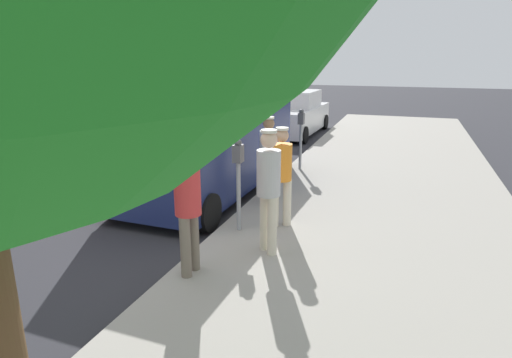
% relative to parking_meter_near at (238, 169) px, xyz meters
% --- Properties ---
extents(ground_plane, '(80.00, 80.00, 0.00)m').
position_rel_parking_meter_near_xyz_m(ground_plane, '(-1.35, -0.46, -1.18)').
color(ground_plane, '#2D2D33').
extents(sidewalk_slab, '(5.00, 32.00, 0.15)m').
position_rel_parking_meter_near_xyz_m(sidewalk_slab, '(2.15, -0.46, -1.11)').
color(sidewalk_slab, '#9E998E').
rests_on(sidewalk_slab, ground).
extents(parking_meter_near, '(0.14, 0.18, 1.52)m').
position_rel_parking_meter_near_xyz_m(parking_meter_near, '(0.00, 0.00, 0.00)').
color(parking_meter_near, gray).
rests_on(parking_meter_near, sidewalk_slab).
extents(parking_meter_far, '(0.14, 0.18, 1.52)m').
position_rel_parking_meter_near_xyz_m(parking_meter_far, '(0.00, 4.23, 0.00)').
color(parking_meter_far, gray).
rests_on(parking_meter_far, sidewalk_slab).
extents(pedestrian_in_orange, '(0.34, 0.34, 1.68)m').
position_rel_parking_meter_near_xyz_m(pedestrian_in_orange, '(0.60, 0.40, -0.07)').
color(pedestrian_in_orange, beige).
rests_on(pedestrian_in_orange, sidewalk_slab).
extents(pedestrian_in_gray, '(0.34, 0.34, 1.81)m').
position_rel_parking_meter_near_xyz_m(pedestrian_in_gray, '(0.71, -0.63, 0.02)').
color(pedestrian_in_gray, beige).
rests_on(pedestrian_in_gray, sidewalk_slab).
extents(pedestrian_in_white, '(0.34, 0.36, 1.68)m').
position_rel_parking_meter_near_xyz_m(pedestrian_in_white, '(0.02, 1.53, -0.07)').
color(pedestrian_in_white, '#726656').
rests_on(pedestrian_in_white, sidewalk_slab).
extents(pedestrian_in_red, '(0.34, 0.36, 1.72)m').
position_rel_parking_meter_near_xyz_m(pedestrian_in_red, '(-0.06, -1.59, -0.05)').
color(pedestrian_in_red, '#726656').
rests_on(pedestrian_in_red, sidewalk_slab).
extents(parked_van, '(2.27, 5.26, 2.15)m').
position_rel_parking_meter_near_xyz_m(parked_van, '(-1.50, 2.16, -0.03)').
color(parked_van, navy).
rests_on(parked_van, ground).
extents(parked_sedan_ahead, '(2.06, 4.45, 1.65)m').
position_rel_parking_meter_near_xyz_m(parked_sedan_ahead, '(-1.67, 9.97, -0.43)').
color(parked_sedan_ahead, white).
rests_on(parked_sedan_ahead, ground).
extents(traffic_light_corner, '(2.48, 0.42, 5.20)m').
position_rel_parking_meter_near_xyz_m(traffic_light_corner, '(-8.20, 10.42, 2.34)').
color(traffic_light_corner, black).
rests_on(traffic_light_corner, ground).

